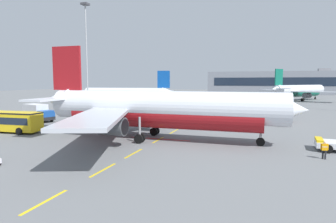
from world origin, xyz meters
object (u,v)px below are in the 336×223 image
object	(u,v)px
airliner_far_center	(299,91)
apron_light_mast_near	(86,45)
catering_truck	(38,112)
apron_shuttle_bus	(3,120)
fuel_service_truck	(281,115)
ground_crew_worker	(324,149)
airliner_foreground	(158,109)
airliner_mid_left	(127,94)

from	to	relation	value
airliner_far_center	apron_light_mast_near	size ratio (longest dim) A/B	1.09
catering_truck	apron_shuttle_bus	bearing A→B (deg)	-71.56
fuel_service_truck	apron_light_mast_near	xyz separation A→B (m)	(-47.78, 13.08, 15.27)
fuel_service_truck	catering_truck	bearing A→B (deg)	-166.01
airliner_far_center	ground_crew_worker	size ratio (longest dim) A/B	17.38
ground_crew_worker	airliner_far_center	bearing A→B (deg)	86.00
catering_truck	apron_light_mast_near	bearing A→B (deg)	102.39
ground_crew_worker	apron_light_mast_near	world-z (taller)	apron_light_mast_near
catering_truck	ground_crew_worker	size ratio (longest dim) A/B	4.27
airliner_foreground	airliner_far_center	world-z (taller)	airliner_foreground
fuel_service_truck	airliner_far_center	bearing A→B (deg)	82.17
apron_light_mast_near	airliner_foreground	bearing A→B (deg)	-45.00
airliner_foreground	airliner_far_center	xyz separation A→B (m)	(24.63, 86.11, -0.17)
airliner_mid_left	apron_shuttle_bus	distance (m)	49.26
apron_shuttle_bus	catering_truck	xyz separation A→B (m)	(-3.58, 10.75, -0.10)
apron_shuttle_bus	fuel_service_truck	size ratio (longest dim) A/B	1.70
airliner_mid_left	apron_shuttle_bus	world-z (taller)	airliner_mid_left
fuel_service_truck	ground_crew_worker	size ratio (longest dim) A/B	4.14
airliner_foreground	fuel_service_truck	world-z (taller)	airliner_foreground
airliner_mid_left	apron_light_mast_near	world-z (taller)	apron_light_mast_near
apron_shuttle_bus	catering_truck	size ratio (longest dim) A/B	1.65
apron_shuttle_bus	ground_crew_worker	distance (m)	41.95
airliner_mid_left	airliner_far_center	world-z (taller)	airliner_far_center
apron_light_mast_near	apron_shuttle_bus	bearing A→B (deg)	-75.69
airliner_far_center	apron_shuttle_bus	xyz separation A→B (m)	(-48.19, -88.21, -2.03)
catering_truck	airliner_far_center	bearing A→B (deg)	56.24
airliner_mid_left	ground_crew_worker	world-z (taller)	airliner_mid_left
airliner_mid_left	fuel_service_truck	xyz separation A→B (m)	(43.40, -27.67, -1.76)
apron_shuttle_bus	catering_truck	world-z (taller)	catering_truck
catering_truck	apron_light_mast_near	distance (m)	28.66
airliner_far_center	apron_shuttle_bus	world-z (taller)	airliner_far_center
fuel_service_truck	ground_crew_worker	distance (m)	23.08
airliner_mid_left	apron_light_mast_near	bearing A→B (deg)	-106.73
catering_truck	fuel_service_truck	size ratio (longest dim) A/B	1.03
airliner_mid_left	apron_shuttle_bus	xyz separation A→B (m)	(4.40, -49.03, -1.65)
airliner_mid_left	airliner_far_center	xyz separation A→B (m)	(52.59, 39.17, 0.38)
airliner_foreground	apron_light_mast_near	bearing A→B (deg)	135.00
ground_crew_worker	apron_light_mast_near	distance (m)	64.17
airliner_mid_left	catering_truck	size ratio (longest dim) A/B	4.05
airliner_mid_left	fuel_service_truck	bearing A→B (deg)	-32.52
airliner_far_center	catering_truck	xyz separation A→B (m)	(-51.77, -77.46, -2.13)
airliner_far_center	ground_crew_worker	xyz separation A→B (m)	(-6.27, -89.72, -2.79)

